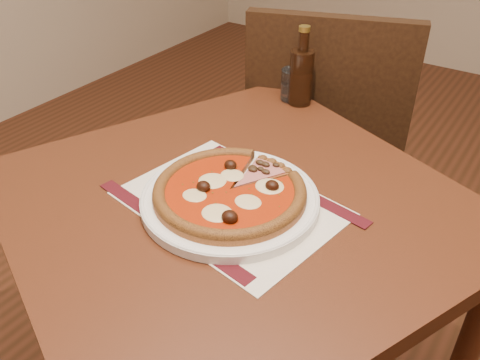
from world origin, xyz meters
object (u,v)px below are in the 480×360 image
water_glass (294,85)px  table (234,239)px  chair_far (326,138)px  pizza (230,191)px  bottle (301,74)px  plate (230,199)px

water_glass → table: bearing=-74.8°
table → chair_far: 0.66m
water_glass → pizza: bearing=-74.9°
pizza → water_glass: water_glass is taller
table → water_glass: (-0.12, 0.44, 0.14)m
bottle → chair_far: bearing=92.4°
pizza → bottle: 0.47m
chair_far → pizza: size_ratio=3.37×
water_glass → bottle: (0.03, -0.01, 0.04)m
chair_far → plate: chair_far is taller
plate → water_glass: bearing=105.1°
water_glass → plate: bearing=-74.9°
plate → bottle: bottle is taller
table → pizza: (0.00, -0.02, 0.13)m
table → bottle: bottle is taller
plate → pizza: 0.02m
chair_far → pizza: (0.11, -0.67, 0.24)m
pizza → bottle: (-0.10, 0.45, 0.05)m
plate → bottle: bearing=102.5°
chair_far → plate: size_ratio=2.88×
pizza → bottle: bottle is taller
plate → pizza: (-0.00, -0.00, 0.02)m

